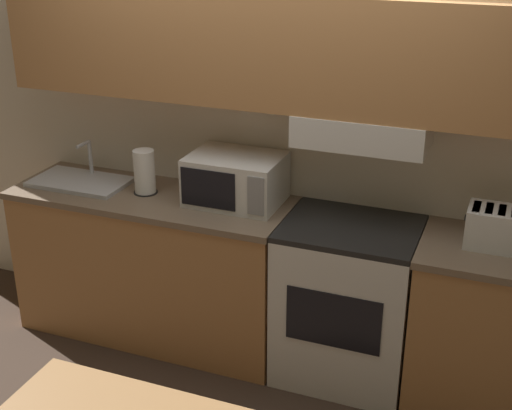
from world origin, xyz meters
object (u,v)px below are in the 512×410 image
object	(u,v)px
microwave	(236,179)
paper_towel_roll	(144,172)
stove_range	(347,302)
toaster	(493,227)
sink_basin	(80,181)

from	to	relation	value
microwave	paper_towel_roll	size ratio (longest dim) A/B	1.99
stove_range	toaster	world-z (taller)	toaster
stove_range	toaster	distance (m)	0.87
toaster	sink_basin	world-z (taller)	sink_basin
stove_range	sink_basin	bearing A→B (deg)	179.99
sink_basin	microwave	bearing A→B (deg)	4.69
microwave	toaster	world-z (taller)	microwave
toaster	stove_range	bearing A→B (deg)	-177.58
paper_towel_roll	toaster	bearing A→B (deg)	0.37
microwave	toaster	size ratio (longest dim) A/B	1.92
microwave	sink_basin	xyz separation A→B (m)	(-0.96, -0.08, -0.12)
stove_range	toaster	bearing A→B (deg)	2.42
stove_range	paper_towel_roll	world-z (taller)	paper_towel_roll
stove_range	toaster	size ratio (longest dim) A/B	3.43
stove_range	sink_basin	size ratio (longest dim) A/B	1.60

